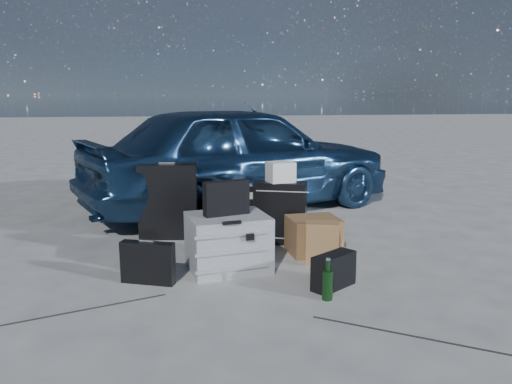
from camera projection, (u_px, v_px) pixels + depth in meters
ground at (254, 277)px, 3.75m from camera, size 60.00×60.00×0.00m
car at (241, 157)px, 5.89m from camera, size 4.02×2.78×1.27m
pelican_case at (228, 242)px, 3.90m from camera, size 0.67×0.58×0.43m
laptop_bag at (226, 198)px, 3.84m from camera, size 0.37×0.18×0.27m
briefcase at (148, 263)px, 3.61m from camera, size 0.40×0.23×0.31m
suitcase_left at (168, 201)px, 4.73m from camera, size 0.57×0.27×0.71m
suitcase_right at (280, 213)px, 4.58m from camera, size 0.51×0.32×0.57m
white_carton at (281, 172)px, 4.52m from camera, size 0.26×0.22×0.18m
duffel_bag at (240, 215)px, 4.92m from camera, size 0.78×0.49×0.36m
flat_box_white at (241, 194)px, 4.89m from camera, size 0.42×0.35×0.06m
flat_box_black at (242, 188)px, 4.89m from camera, size 0.30×0.25×0.06m
kraft_bag at (322, 243)px, 4.02m from camera, size 0.29×0.22×0.35m
cardboard_box at (313, 235)px, 4.30m from camera, size 0.44×0.39×0.31m
messenger_bag at (334, 271)px, 3.53m from camera, size 0.37×0.31×0.25m
green_bottle at (328, 280)px, 3.31m from camera, size 0.09×0.09×0.28m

